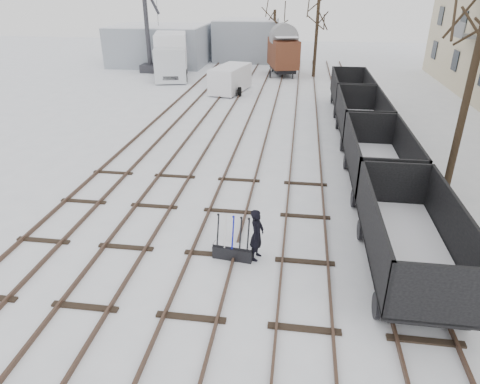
# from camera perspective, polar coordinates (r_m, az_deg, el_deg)

# --- Properties ---
(ground) EXTENTS (120.00, 120.00, 0.00)m
(ground) POSITION_cam_1_polar(r_m,az_deg,el_deg) (14.27, -3.62, -8.38)
(ground) COLOR white
(ground) RESTS_ON ground
(tracks) EXTENTS (13.90, 52.00, 0.16)m
(tracks) POSITION_cam_1_polar(r_m,az_deg,el_deg) (26.54, 2.23, 8.49)
(tracks) COLOR black
(tracks) RESTS_ON ground
(shed_left) EXTENTS (10.00, 8.00, 4.10)m
(shed_left) POSITION_cam_1_polar(r_m,az_deg,el_deg) (50.34, -10.55, 18.74)
(shed_left) COLOR #8F96A2
(shed_left) RESTS_ON ground
(shed_right) EXTENTS (7.00, 6.00, 4.50)m
(shed_right) POSITION_cam_1_polar(r_m,az_deg,el_deg) (52.25, 0.86, 19.61)
(shed_right) COLOR #8F96A2
(shed_right) RESTS_ON ground
(ground_frame) EXTENTS (1.34, 0.58, 1.49)m
(ground_frame) POSITION_cam_1_polar(r_m,az_deg,el_deg) (13.95, -0.92, -7.79)
(ground_frame) COLOR black
(ground_frame) RESTS_ON ground
(worker) EXTENTS (0.56, 0.72, 1.76)m
(worker) POSITION_cam_1_polar(r_m,az_deg,el_deg) (13.64, 2.26, -5.71)
(worker) COLOR black
(worker) RESTS_ON ground
(freight_wagon_a) EXTENTS (2.46, 6.14, 2.51)m
(freight_wagon_a) POSITION_cam_1_polar(r_m,az_deg,el_deg) (13.74, 21.57, -7.09)
(freight_wagon_a) COLOR black
(freight_wagon_a) RESTS_ON ground
(freight_wagon_b) EXTENTS (2.46, 6.14, 2.51)m
(freight_wagon_b) POSITION_cam_1_polar(r_m,az_deg,el_deg) (19.34, 17.82, 3.20)
(freight_wagon_b) COLOR black
(freight_wagon_b) RESTS_ON ground
(freight_wagon_c) EXTENTS (2.46, 6.14, 2.51)m
(freight_wagon_c) POSITION_cam_1_polar(r_m,az_deg,el_deg) (25.31, 15.78, 8.76)
(freight_wagon_c) COLOR black
(freight_wagon_c) RESTS_ON ground
(freight_wagon_d) EXTENTS (2.46, 6.14, 2.51)m
(freight_wagon_d) POSITION_cam_1_polar(r_m,az_deg,el_deg) (31.46, 14.50, 12.17)
(freight_wagon_d) COLOR black
(freight_wagon_d) RESTS_ON ground
(box_van_wagon) EXTENTS (3.62, 5.31, 3.70)m
(box_van_wagon) POSITION_cam_1_polar(r_m,az_deg,el_deg) (43.42, 5.77, 18.07)
(box_van_wagon) COLOR black
(box_van_wagon) RESTS_ON ground
(lorry) EXTENTS (4.23, 9.02, 3.93)m
(lorry) POSITION_cam_1_polar(r_m,az_deg,el_deg) (43.09, -9.18, 17.64)
(lorry) COLOR black
(lorry) RESTS_ON ground
(panel_van) EXTENTS (3.02, 5.05, 2.08)m
(panel_van) POSITION_cam_1_polar(r_m,az_deg,el_deg) (36.16, -1.28, 14.89)
(panel_van) COLOR white
(panel_van) RESTS_ON ground
(crane) EXTENTS (1.76, 5.06, 8.71)m
(crane) POSITION_cam_1_polar(r_m,az_deg,el_deg) (45.89, -11.98, 18.26)
(crane) COLOR #2B2A2F
(crane) RESTS_ON ground
(tree_near) EXTENTS (0.30, 0.30, 8.63)m
(tree_near) POSITION_cam_1_polar(r_m,az_deg,el_deg) (19.41, 28.20, 11.93)
(tree_near) COLOR black
(tree_near) RESTS_ON ground
(tree_far_left) EXTENTS (0.30, 0.30, 5.58)m
(tree_far_left) POSITION_cam_1_polar(r_m,az_deg,el_deg) (49.93, 4.56, 19.87)
(tree_far_left) COLOR black
(tree_far_left) RESTS_ON ground
(tree_far_right) EXTENTS (0.30, 0.30, 7.52)m
(tree_far_right) POSITION_cam_1_polar(r_m,az_deg,el_deg) (42.84, 10.14, 19.88)
(tree_far_right) COLOR black
(tree_far_right) RESTS_ON ground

